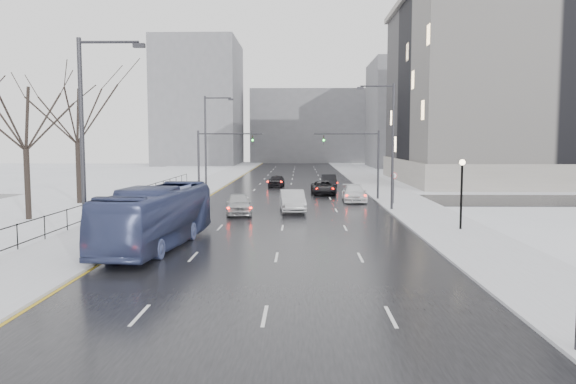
# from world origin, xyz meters

# --- Properties ---
(road) EXTENTS (16.00, 150.00, 0.04)m
(road) POSITION_xyz_m (0.00, 60.00, 0.02)
(road) COLOR black
(road) RESTS_ON ground
(cross_road) EXTENTS (130.00, 10.00, 0.04)m
(cross_road) POSITION_xyz_m (0.00, 48.00, 0.02)
(cross_road) COLOR black
(cross_road) RESTS_ON ground
(sidewalk_left) EXTENTS (5.00, 150.00, 0.16)m
(sidewalk_left) POSITION_xyz_m (-10.50, 60.00, 0.08)
(sidewalk_left) COLOR silver
(sidewalk_left) RESTS_ON ground
(sidewalk_right) EXTENTS (5.00, 150.00, 0.16)m
(sidewalk_right) POSITION_xyz_m (10.50, 60.00, 0.08)
(sidewalk_right) COLOR silver
(sidewalk_right) RESTS_ON ground
(park_strip) EXTENTS (14.00, 150.00, 0.12)m
(park_strip) POSITION_xyz_m (-20.00, 60.00, 0.06)
(park_strip) COLOR white
(park_strip) RESTS_ON ground
(tree_park_d) EXTENTS (8.75, 8.75, 12.50)m
(tree_park_d) POSITION_xyz_m (-17.80, 34.00, 0.00)
(tree_park_d) COLOR black
(tree_park_d) RESTS_ON ground
(tree_park_e) EXTENTS (9.45, 9.45, 13.50)m
(tree_park_e) POSITION_xyz_m (-18.20, 44.00, 0.00)
(tree_park_e) COLOR black
(tree_park_e) RESTS_ON ground
(iron_fence) EXTENTS (0.06, 70.00, 1.30)m
(iron_fence) POSITION_xyz_m (-13.00, 30.00, 0.91)
(iron_fence) COLOR black
(iron_fence) RESTS_ON sidewalk_left
(streetlight_r_mid) EXTENTS (2.95, 0.25, 10.00)m
(streetlight_r_mid) POSITION_xyz_m (8.17, 40.00, 5.62)
(streetlight_r_mid) COLOR #2D2D33
(streetlight_r_mid) RESTS_ON ground
(streetlight_l_near) EXTENTS (2.95, 0.25, 10.00)m
(streetlight_l_near) POSITION_xyz_m (-8.17, 20.00, 5.62)
(streetlight_l_near) COLOR #2D2D33
(streetlight_l_near) RESTS_ON ground
(streetlight_l_far) EXTENTS (2.95, 0.25, 10.00)m
(streetlight_l_far) POSITION_xyz_m (-8.17, 52.00, 5.62)
(streetlight_l_far) COLOR #2D2D33
(streetlight_l_far) RESTS_ON ground
(lamppost_r_mid) EXTENTS (0.36, 0.36, 4.28)m
(lamppost_r_mid) POSITION_xyz_m (11.00, 30.00, 2.94)
(lamppost_r_mid) COLOR black
(lamppost_r_mid) RESTS_ON sidewalk_right
(mast_signal_right) EXTENTS (6.10, 0.33, 6.50)m
(mast_signal_right) POSITION_xyz_m (7.33, 48.00, 4.11)
(mast_signal_right) COLOR #2D2D33
(mast_signal_right) RESTS_ON ground
(mast_signal_left) EXTENTS (6.10, 0.33, 6.50)m
(mast_signal_left) POSITION_xyz_m (-7.33, 48.00, 4.11)
(mast_signal_left) COLOR #2D2D33
(mast_signal_left) RESTS_ON ground
(no_uturn_sign) EXTENTS (0.60, 0.06, 2.70)m
(no_uturn_sign) POSITION_xyz_m (9.20, 44.00, 2.30)
(no_uturn_sign) COLOR #2D2D33
(no_uturn_sign) RESTS_ON sidewalk_right
(civic_building) EXTENTS (41.00, 31.00, 24.80)m
(civic_building) POSITION_xyz_m (35.00, 72.00, 11.21)
(civic_building) COLOR gray
(civic_building) RESTS_ON ground
(bldg_far_right) EXTENTS (24.00, 20.00, 22.00)m
(bldg_far_right) POSITION_xyz_m (28.00, 115.00, 11.00)
(bldg_far_right) COLOR slate
(bldg_far_right) RESTS_ON ground
(bldg_far_left) EXTENTS (18.00, 22.00, 28.00)m
(bldg_far_left) POSITION_xyz_m (-22.00, 125.00, 14.00)
(bldg_far_left) COLOR slate
(bldg_far_left) RESTS_ON ground
(bldg_far_center) EXTENTS (30.00, 18.00, 18.00)m
(bldg_far_center) POSITION_xyz_m (4.00, 140.00, 9.00)
(bldg_far_center) COLOR slate
(bldg_far_center) RESTS_ON ground
(bus) EXTENTS (3.82, 11.70, 3.20)m
(bus) POSITION_xyz_m (-6.34, 24.45, 1.64)
(bus) COLOR #39436F
(bus) RESTS_ON road
(sedan_center_near) EXTENTS (2.51, 4.91, 1.60)m
(sedan_center_near) POSITION_xyz_m (-3.50, 37.40, 0.84)
(sedan_center_near) COLOR #A7A9AC
(sedan_center_near) RESTS_ON road
(sedan_right_near) EXTENTS (2.22, 5.30, 1.70)m
(sedan_right_near) POSITION_xyz_m (0.52, 39.03, 0.89)
(sedan_right_near) COLOR #A7A8AC
(sedan_right_near) RESTS_ON road
(sedan_right_cross) EXTENTS (2.56, 5.09, 1.38)m
(sedan_right_cross) POSITION_xyz_m (3.50, 53.22, 0.73)
(sedan_right_cross) COLOR black
(sedan_right_cross) RESTS_ON road
(sedan_right_far) EXTENTS (2.13, 5.12, 1.48)m
(sedan_right_far) POSITION_xyz_m (6.03, 46.50, 0.78)
(sedan_right_far) COLOR white
(sedan_right_far) RESTS_ON road
(sedan_center_far) EXTENTS (2.01, 4.38, 1.45)m
(sedan_center_far) POSITION_xyz_m (-1.72, 62.63, 0.77)
(sedan_center_far) COLOR black
(sedan_center_far) RESTS_ON road
(sedan_right_distant) EXTENTS (1.67, 4.70, 1.54)m
(sedan_right_distant) POSITION_xyz_m (4.50, 61.35, 0.81)
(sedan_right_distant) COLOR black
(sedan_right_distant) RESTS_ON road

